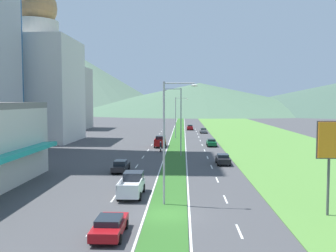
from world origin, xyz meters
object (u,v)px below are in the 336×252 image
object	(u,v)px
street_lamp_mid	(179,118)
pickup_truck_0	(160,142)
car_3	(203,130)
car_4	(110,226)
car_0	(211,142)
pickup_truck_1	(132,185)
street_lamp_near	(167,135)
car_2	(190,127)
car_1	(223,159)
car_5	(121,166)
motorcycle_rider	(161,147)
street_lamp_far	(177,115)

from	to	relation	value
street_lamp_mid	pickup_truck_0	size ratio (longest dim) A/B	2.03
car_3	car_4	world-z (taller)	car_3
car_0	pickup_truck_0	bearing A→B (deg)	-82.86
pickup_truck_0	pickup_truck_1	size ratio (longest dim) A/B	1.00
street_lamp_near	car_2	world-z (taller)	street_lamp_near
street_lamp_mid	pickup_truck_1	world-z (taller)	street_lamp_mid
car_0	pickup_truck_1	distance (m)	39.96
car_1	pickup_truck_1	world-z (taller)	pickup_truck_1
car_1	car_5	distance (m)	14.76
car_4	car_2	bearing A→B (deg)	-4.40
street_lamp_near	motorcycle_rider	bearing A→B (deg)	94.42
car_4	pickup_truck_1	bearing A→B (deg)	-0.03
car_0	car_4	bearing A→B (deg)	-11.95
pickup_truck_1	motorcycle_rider	distance (m)	30.57
street_lamp_far	car_0	size ratio (longest dim) A/B	2.11
street_lamp_near	car_5	xyz separation A→B (m)	(-6.50, 14.73, -5.25)
street_lamp_near	street_lamp_mid	size ratio (longest dim) A/B	0.96
car_1	car_3	size ratio (longest dim) A/B	0.96
pickup_truck_0	pickup_truck_1	xyz separation A→B (m)	(-0.37, -37.33, 0.00)
car_5	car_2	bearing A→B (deg)	-8.34
car_1	pickup_truck_0	distance (m)	22.13
car_2	motorcycle_rider	size ratio (longest dim) A/B	2.22
car_0	motorcycle_rider	world-z (taller)	motorcycle_rider
pickup_truck_1	car_5	bearing A→B (deg)	14.62
pickup_truck_1	pickup_truck_0	bearing A→B (deg)	-0.57
car_1	car_3	bearing A→B (deg)	-179.99
car_0	car_1	xyz separation A→B (m)	(0.04, -20.96, 0.00)
street_lamp_far	car_3	xyz separation A→B (m)	(7.10, 14.96, -4.86)
car_3	motorcycle_rider	distance (m)	39.02
car_2	motorcycle_rider	distance (m)	49.31
car_5	pickup_truck_1	distance (m)	11.98
car_1	street_lamp_far	bearing A→B (deg)	-168.77
street_lamp_near	motorcycle_rider	world-z (taller)	street_lamp_near
car_2	car_5	size ratio (longest dim) A/B	0.93
car_1	car_4	distance (m)	30.12
car_4	street_lamp_near	bearing A→B (deg)	-24.95
car_1	motorcycle_rider	size ratio (longest dim) A/B	2.13
street_lamp_near	car_3	xyz separation A→B (m)	(6.96, 71.52, -5.27)
street_lamp_near	street_lamp_mid	xyz separation A→B (m)	(0.72, 28.30, 0.22)
car_2	car_5	distance (m)	68.62
street_lamp_far	car_4	size ratio (longest dim) A/B	2.15
car_0	motorcycle_rider	bearing A→B (deg)	-49.90
street_lamp_mid	car_0	bearing A→B (deg)	65.15
street_lamp_far	car_2	distance (m)	26.74
car_0	pickup_truck_1	bearing A→B (deg)	-15.10
street_lamp_mid	street_lamp_near	bearing A→B (deg)	-91.46
street_lamp_near	car_4	bearing A→B (deg)	-114.95
street_lamp_mid	car_3	size ratio (longest dim) A/B	2.47
car_3	pickup_truck_0	distance (m)	32.65
street_lamp_mid	car_1	distance (m)	11.22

